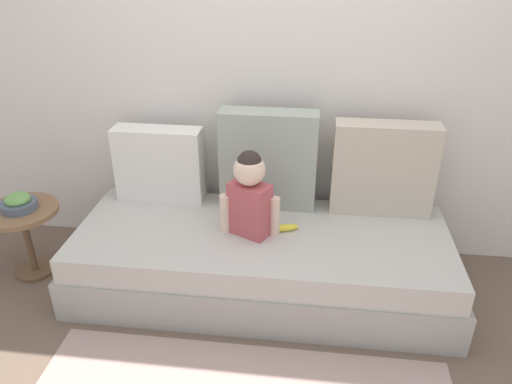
{
  "coord_description": "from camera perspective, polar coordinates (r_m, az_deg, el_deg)",
  "views": [
    {
      "loc": [
        0.25,
        -2.31,
        1.87
      ],
      "look_at": [
        -0.03,
        0.0,
        0.64
      ],
      "focal_mm": 34.34,
      "sensor_mm": 36.0,
      "label": 1
    }
  ],
  "objects": [
    {
      "name": "ground_plane",
      "position": [
        2.98,
        0.64,
        -11.03
      ],
      "size": [
        12.0,
        12.0,
        0.0
      ],
      "primitive_type": "plane",
      "color": "brown"
    },
    {
      "name": "fruit_bowl",
      "position": [
        3.16,
        -25.95,
        -1.13
      ],
      "size": [
        0.21,
        0.21,
        0.1
      ],
      "color": "#4C5666",
      "rests_on": "side_table"
    },
    {
      "name": "throw_pillow_left",
      "position": [
        3.06,
        -11.18,
        3.18
      ],
      "size": [
        0.53,
        0.16,
        0.46
      ],
      "primitive_type": "cube",
      "color": "silver",
      "rests_on": "couch"
    },
    {
      "name": "back_wall",
      "position": [
        2.95,
        2.02,
        15.09
      ],
      "size": [
        5.36,
        0.1,
        2.44
      ],
      "primitive_type": "cube",
      "color": "silver",
      "rests_on": "ground"
    },
    {
      "name": "couch",
      "position": [
        2.87,
        0.66,
        -8.01
      ],
      "size": [
        2.16,
        0.85,
        0.39
      ],
      "color": "#9C978F",
      "rests_on": "ground"
    },
    {
      "name": "side_table",
      "position": [
        3.22,
        -25.43,
        -3.34
      ],
      "size": [
        0.43,
        0.43,
        0.45
      ],
      "color": "brown",
      "rests_on": "ground"
    },
    {
      "name": "banana",
      "position": [
        2.75,
        3.27,
        -4.19
      ],
      "size": [
        0.18,
        0.09,
        0.04
      ],
      "primitive_type": "ellipsoid",
      "rotation": [
        0.0,
        0.0,
        0.29
      ],
      "color": "yellow",
      "rests_on": "couch"
    },
    {
      "name": "throw_pillow_center",
      "position": [
        2.9,
        1.43,
        3.78
      ],
      "size": [
        0.57,
        0.16,
        0.6
      ],
      "primitive_type": "cube",
      "color": "#99A393",
      "rests_on": "couch"
    },
    {
      "name": "throw_pillow_right",
      "position": [
        2.93,
        14.59,
        2.61
      ],
      "size": [
        0.59,
        0.16,
        0.55
      ],
      "primitive_type": "cube",
      "color": "#C1B29E",
      "rests_on": "couch"
    },
    {
      "name": "toddler",
      "position": [
        2.62,
        -0.76,
        -0.05
      ],
      "size": [
        0.33,
        0.21,
        0.49
      ],
      "color": "#B24C51",
      "rests_on": "couch"
    }
  ]
}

